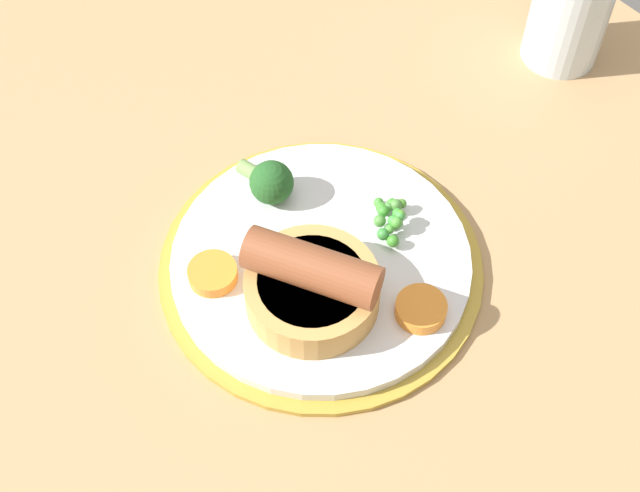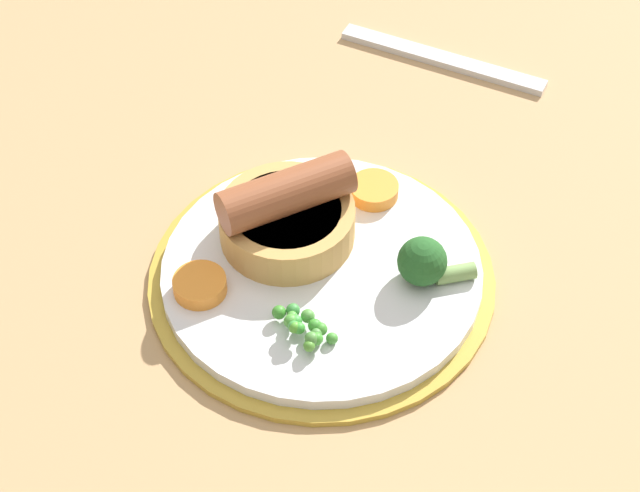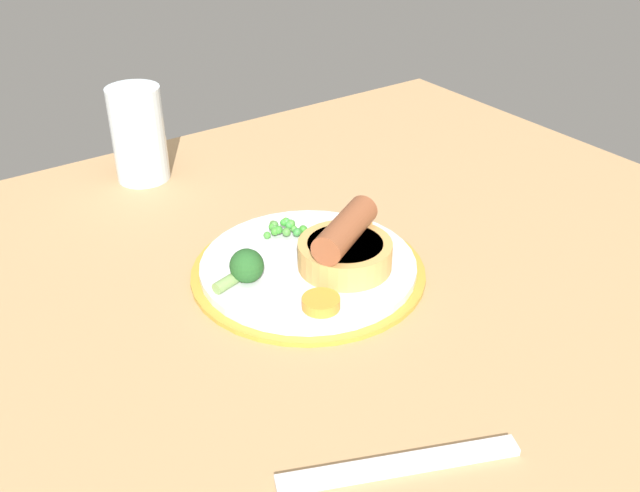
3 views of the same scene
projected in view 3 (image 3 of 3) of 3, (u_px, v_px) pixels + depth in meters
dining_table at (277, 293)px, 72.53cm from camera, size 110.00×80.00×3.00cm
dinner_plate at (308, 269)px, 72.71cm from camera, size 23.92×23.92×1.40cm
sausage_pudding at (345, 248)px, 70.45cm from camera, size 9.61×9.44×5.81cm
pea_pile at (284, 227)px, 76.32cm from camera, size 4.39×3.74×1.76cm
broccoli_floret_near at (243, 265)px, 68.79cm from camera, size 5.46×3.37×3.37cm
carrot_slice_1 at (318, 304)px, 65.19cm from camera, size 4.50×4.50×1.04cm
carrot_slice_3 at (356, 225)px, 77.66cm from camera, size 4.45×4.45×1.10cm
fork at (399, 465)px, 51.12cm from camera, size 17.21×8.46×0.60cm
drinking_glass at (138, 134)px, 89.02cm from camera, size 6.65×6.65×12.05cm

